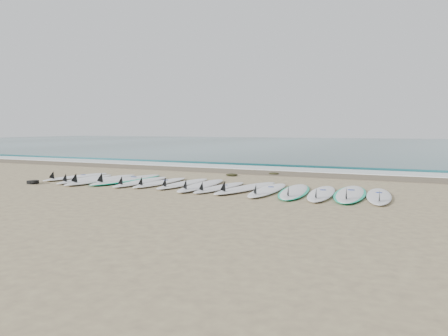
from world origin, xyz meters
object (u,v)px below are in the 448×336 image
at_px(surfboard_7, 201,185).
at_px(surfboard_14, 379,196).
at_px(surfboard_0, 75,177).
at_px(leash_coil, 33,182).

relative_size(surfboard_7, surfboard_14, 1.09).
height_order(surfboard_0, leash_coil, surfboard_0).
bearing_deg(surfboard_0, surfboard_14, 3.73).
relative_size(surfboard_0, leash_coil, 5.41).
distance_m(surfboard_0, surfboard_7, 4.41).
xyz_separation_m(surfboard_0, surfboard_14, (8.72, -0.10, 0.00)).
xyz_separation_m(surfboard_7, surfboard_14, (4.31, 0.09, -0.00)).
distance_m(surfboard_7, surfboard_14, 4.31).
height_order(surfboard_0, surfboard_14, surfboard_14).
height_order(surfboard_7, leash_coil, surfboard_7).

